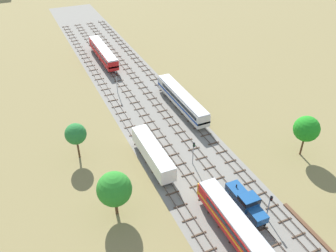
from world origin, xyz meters
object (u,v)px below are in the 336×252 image
object	(u,v)px
diesel_railcar_left_far	(103,52)
signal_post_nearest	(117,80)
signal_post_near	(270,204)
diesel_railcar_centre_midfar	(182,99)
freight_boxcar_far_left_mid	(153,153)
diesel_railcar_left_nearest	(243,235)
shunter_loco_centre_left_near	(247,202)
signal_post_mid	(193,150)

from	to	relation	value
diesel_railcar_left_far	signal_post_nearest	size ratio (longest dim) A/B	3.68
signal_post_nearest	signal_post_near	world-z (taller)	signal_post_nearest
diesel_railcar_centre_midfar	signal_post_nearest	distance (m)	16.98
freight_boxcar_far_left_mid	diesel_railcar_left_far	size ratio (longest dim) A/B	0.68
diesel_railcar_left_nearest	shunter_loco_centre_left_near	bearing A→B (deg)	50.71
shunter_loco_centre_left_near	diesel_railcar_centre_midfar	bearing A→B (deg)	82.07
signal_post_mid	diesel_railcar_centre_midfar	bearing A→B (deg)	69.93
diesel_railcar_left_nearest	signal_post_near	bearing A→B (deg)	23.48
shunter_loco_centre_left_near	freight_boxcar_far_left_mid	bearing A→B (deg)	117.94
diesel_railcar_centre_midfar	diesel_railcar_left_far	distance (m)	33.91
freight_boxcar_far_left_mid	diesel_railcar_centre_midfar	size ratio (longest dim) A/B	0.68
diesel_railcar_left_nearest	signal_post_mid	xyz separation A→B (m)	(2.16, 18.55, 0.51)
signal_post_nearest	signal_post_mid	distance (m)	31.11
freight_boxcar_far_left_mid	diesel_railcar_left_far	world-z (taller)	diesel_railcar_left_far
diesel_railcar_centre_midfar	signal_post_near	bearing A→B (deg)	-93.69
diesel_railcar_left_nearest	diesel_railcar_centre_midfar	distance (m)	37.29
signal_post_mid	freight_boxcar_far_left_mid	bearing A→B (deg)	155.09
signal_post_nearest	diesel_railcar_left_nearest	bearing A→B (deg)	-87.50
signal_post_nearest	diesel_railcar_left_far	bearing A→B (deg)	83.75
shunter_loco_centre_left_near	signal_post_nearest	size ratio (longest dim) A/B	1.52
diesel_railcar_left_nearest	signal_post_nearest	bearing A→B (deg)	92.50
shunter_loco_centre_left_near	diesel_railcar_left_far	world-z (taller)	diesel_railcar_left_far
freight_boxcar_far_left_mid	signal_post_mid	world-z (taller)	signal_post_mid
shunter_loco_centre_left_near	diesel_railcar_centre_midfar	distance (m)	31.30
freight_boxcar_far_left_mid	signal_post_mid	size ratio (longest dim) A/B	2.89
signal_post_near	signal_post_mid	xyz separation A→B (m)	(-4.32, 15.73, 0.10)
diesel_railcar_left_far	signal_post_near	size ratio (longest dim) A/B	4.38
diesel_railcar_centre_midfar	signal_post_near	distance (m)	33.53
diesel_railcar_centre_midfar	signal_post_nearest	world-z (taller)	signal_post_nearest
diesel_railcar_left_nearest	signal_post_mid	bearing A→B (deg)	83.36
shunter_loco_centre_left_near	signal_post_mid	distance (m)	13.49
diesel_railcar_centre_midfar	signal_post_mid	distance (m)	18.88
diesel_railcar_left_far	signal_post_mid	world-z (taller)	signal_post_mid
diesel_railcar_left_nearest	diesel_railcar_centre_midfar	world-z (taller)	same
diesel_railcar_centre_midfar	shunter_loco_centre_left_near	bearing A→B (deg)	-97.93
shunter_loco_centre_left_near	signal_post_near	world-z (taller)	signal_post_near
diesel_railcar_left_nearest	freight_boxcar_far_left_mid	world-z (taller)	diesel_railcar_left_nearest
freight_boxcar_far_left_mid	shunter_loco_centre_left_near	bearing A→B (deg)	-62.06
shunter_loco_centre_left_near	signal_post_nearest	xyz separation A→B (m)	(-6.48, 44.08, 1.51)
diesel_railcar_left_nearest	freight_boxcar_far_left_mid	xyz separation A→B (m)	(-4.31, 21.55, -0.15)
signal_post_nearest	signal_post_near	bearing A→B (deg)	-79.49
diesel_railcar_centre_midfar	diesel_railcar_left_far	xyz separation A→B (m)	(-8.64, 32.79, 0.00)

